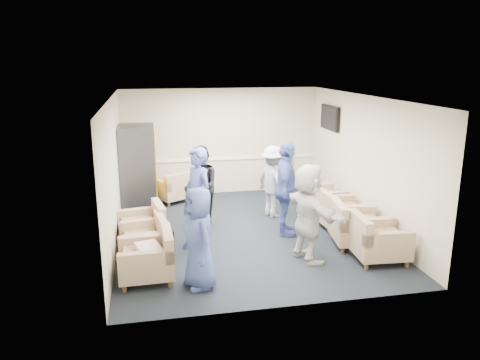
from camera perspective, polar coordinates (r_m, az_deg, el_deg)
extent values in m
plane|color=black|center=(9.53, 0.65, -6.36)|extent=(6.00, 6.00, 0.00)
plane|color=white|center=(8.93, 0.70, 10.04)|extent=(6.00, 6.00, 0.00)
cube|color=beige|center=(12.03, -2.31, 4.70)|extent=(5.00, 0.02, 2.70)
cube|color=beige|center=(6.34, 6.34, -4.38)|extent=(5.00, 0.02, 2.70)
cube|color=beige|center=(8.97, -15.15, 0.82)|extent=(0.02, 6.00, 2.70)
cube|color=beige|center=(9.95, 14.91, 2.15)|extent=(0.02, 6.00, 2.70)
cube|color=white|center=(12.10, -2.28, 2.59)|extent=(4.98, 0.04, 0.06)
cube|color=black|center=(11.43, 10.90, 7.49)|extent=(0.07, 1.00, 0.58)
cube|color=black|center=(11.42, 10.74, 7.49)|extent=(0.01, 0.92, 0.50)
cube|color=#48494F|center=(11.47, 11.06, 6.75)|extent=(0.04, 0.10, 0.25)
cube|color=tan|center=(7.63, -11.38, -10.07)|extent=(0.86, 0.86, 0.28)
cube|color=#8B694D|center=(7.56, -11.45, -8.77)|extent=(0.60, 0.56, 0.10)
cube|color=tan|center=(7.51, -8.81, -7.56)|extent=(0.16, 0.84, 0.40)
cube|color=tan|center=(8.47, -11.63, -7.72)|extent=(0.86, 0.86, 0.25)
cube|color=#8B694D|center=(8.41, -11.69, -6.64)|extent=(0.59, 0.56, 0.09)
cube|color=tan|center=(8.40, -9.57, -5.56)|extent=(0.23, 0.78, 0.36)
cube|color=tan|center=(9.06, -11.91, -6.12)|extent=(0.93, 0.93, 0.27)
cube|color=#8B694D|center=(9.00, -11.97, -5.04)|extent=(0.64, 0.61, 0.10)
cube|color=tan|center=(9.01, -9.87, -3.96)|extent=(0.26, 0.83, 0.38)
cube|color=tan|center=(8.53, 16.55, -7.63)|extent=(0.93, 0.93, 0.29)
cube|color=#8B694D|center=(8.46, 16.64, -6.40)|extent=(0.64, 0.61, 0.10)
cube|color=tan|center=(8.27, 14.40, -5.59)|extent=(0.20, 0.88, 0.41)
cube|color=tan|center=(9.06, 14.10, -6.09)|extent=(1.01, 1.01, 0.29)
cube|color=#8B694D|center=(9.00, 14.18, -4.90)|extent=(0.70, 0.66, 0.11)
cube|color=tan|center=(8.84, 11.92, -4.02)|extent=(0.27, 0.91, 0.42)
cube|color=tan|center=(9.84, 12.36, -4.44)|extent=(0.88, 0.88, 0.28)
cube|color=#8B694D|center=(9.78, 12.42, -3.39)|extent=(0.61, 0.57, 0.10)
cube|color=tan|center=(9.59, 10.57, -2.72)|extent=(0.18, 0.85, 0.40)
cube|color=tan|center=(10.66, 10.03, -2.83)|extent=(0.90, 0.90, 0.28)
cube|color=#8B694D|center=(10.61, 10.07, -1.85)|extent=(0.62, 0.58, 0.10)
cube|color=tan|center=(10.43, 8.35, -1.22)|extent=(0.19, 0.85, 0.40)
cube|color=tan|center=(11.63, -8.28, -1.37)|extent=(1.10, 1.10, 0.26)
cube|color=#8B694D|center=(11.58, -8.31, -0.52)|extent=(0.73, 0.74, 0.09)
cube|color=tan|center=(11.28, -7.38, -0.15)|extent=(0.75, 0.53, 0.38)
cube|color=#48494F|center=(10.82, -12.35, 1.31)|extent=(0.78, 0.94, 1.98)
cube|color=orange|center=(10.79, -10.26, 1.93)|extent=(0.02, 0.80, 1.58)
cube|color=black|center=(11.00, -10.05, -2.28)|extent=(0.02, 0.47, 0.12)
cube|color=black|center=(8.68, -8.97, -7.35)|extent=(0.29, 0.22, 0.38)
sphere|color=black|center=(8.62, -9.01, -6.30)|extent=(0.19, 0.19, 0.19)
cube|color=beige|center=(7.53, -11.09, -8.29)|extent=(0.45, 0.53, 0.13)
imported|color=#4354A2|center=(7.10, -5.04, -7.06)|extent=(0.69, 0.88, 1.58)
imported|color=#4354A2|center=(8.56, -5.17, -2.24)|extent=(0.70, 0.81, 1.88)
imported|color=black|center=(9.73, -4.81, -0.75)|extent=(0.81, 0.94, 1.69)
imported|color=silver|center=(10.28, 4.10, -0.19)|extent=(0.93, 1.17, 1.59)
imported|color=#4354A2|center=(9.17, 5.62, -1.12)|extent=(0.79, 1.19, 1.87)
imported|color=silver|center=(8.07, 8.38, -3.97)|extent=(0.86, 1.66, 1.71)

